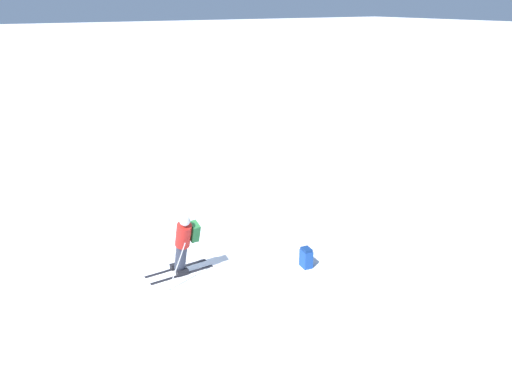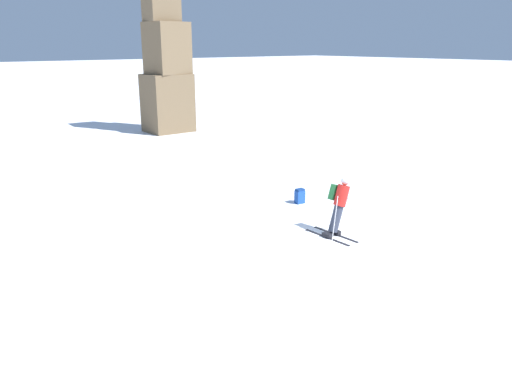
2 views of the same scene
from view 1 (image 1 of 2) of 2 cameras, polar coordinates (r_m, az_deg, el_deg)
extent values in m
plane|color=white|center=(12.81, -10.04, -7.54)|extent=(300.00, 300.00, 0.00)
cube|color=black|center=(12.35, -9.11, -8.60)|extent=(0.14, 1.59, 0.01)
cube|color=black|center=(12.06, -8.39, -9.33)|extent=(0.14, 1.59, 0.01)
cube|color=black|center=(12.32, -9.12, -8.33)|extent=(0.15, 0.28, 0.12)
cube|color=black|center=(12.03, -8.41, -9.06)|extent=(0.15, 0.28, 0.12)
cylinder|color=#2D3342|center=(11.85, -8.57, -7.29)|extent=(0.48, 0.27, 0.79)
cylinder|color=red|center=(11.40, -8.31, -4.90)|extent=(0.51, 0.36, 0.66)
sphere|color=tan|center=(11.14, -8.14, -3.37)|extent=(0.27, 0.22, 0.27)
sphere|color=silver|center=(11.12, -8.13, -3.27)|extent=(0.31, 0.25, 0.31)
cube|color=#236633|center=(11.48, -7.12, -4.49)|extent=(0.41, 0.19, 0.50)
cylinder|color=#B7B7BC|center=(12.04, -10.70, -6.45)|extent=(0.78, 0.55, 1.17)
cylinder|color=#B7B7BC|center=(11.38, -9.02, -8.43)|extent=(0.11, 0.52, 1.03)
cube|color=#194293|center=(12.23, 5.75, -7.59)|extent=(0.32, 0.25, 0.44)
cube|color=navy|center=(12.12, 5.79, -6.55)|extent=(0.29, 0.23, 0.06)
camera|label=2|loc=(20.29, -46.71, 12.18)|focal=35.00mm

